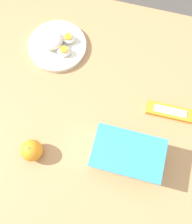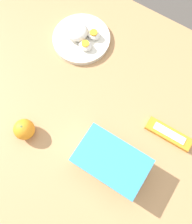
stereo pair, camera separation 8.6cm
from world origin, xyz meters
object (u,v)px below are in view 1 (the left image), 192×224
Objects in this scene: food_container at (127,155)px; candy_bar at (170,112)px; rice_plate at (56,44)px; orange_fruit at (32,150)px.

food_container is 0.22m from candy_bar.
rice_plate is (0.33, -0.34, -0.02)m from food_container.
candy_bar is at bearing 161.33° from rice_plate.
orange_fruit is 0.40m from rice_plate.
candy_bar is at bearing -120.75° from food_container.
rice_plate reaches higher than candy_bar.
food_container is at bearing 134.93° from rice_plate.
candy_bar is (-0.40, -0.24, -0.02)m from orange_fruit.
rice_plate is at bearing -45.07° from food_container.
orange_fruit reaches higher than rice_plate.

